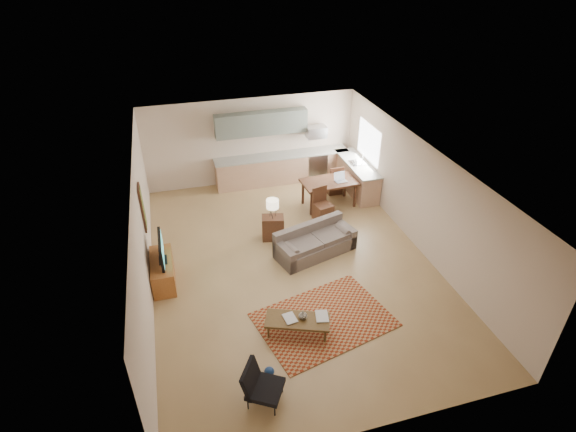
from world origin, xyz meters
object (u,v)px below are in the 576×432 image
object	(u,v)px
armchair	(265,386)
dining_table	(329,193)
coffee_table	(297,326)
tv_credenza	(163,271)
sofa	(316,241)
console_table	(273,228)

from	to	relation	value
armchair	dining_table	xyz separation A→B (m)	(3.27, 5.88, 0.02)
coffee_table	dining_table	bearing A→B (deg)	84.16
tv_credenza	dining_table	size ratio (longest dim) A/B	0.82
armchair	sofa	bearing A→B (deg)	1.00
tv_credenza	console_table	xyz separation A→B (m)	(2.81, 1.00, 0.03)
sofa	console_table	size ratio (longest dim) A/B	3.19
tv_credenza	coffee_table	bearing A→B (deg)	-43.48
armchair	tv_credenza	size ratio (longest dim) A/B	0.58
console_table	sofa	bearing A→B (deg)	-34.54
sofa	tv_credenza	bearing A→B (deg)	164.74
coffee_table	armchair	distance (m)	1.63
coffee_table	tv_credenza	xyz separation A→B (m)	(-2.47, 2.34, 0.10)
armchair	console_table	size ratio (longest dim) A/B	1.14
dining_table	tv_credenza	bearing A→B (deg)	-158.86
armchair	console_table	world-z (taller)	armchair
tv_credenza	console_table	bearing A→B (deg)	19.56
armchair	tv_credenza	distance (m)	3.96
console_table	tv_credenza	bearing A→B (deg)	-147.97
coffee_table	console_table	xyz separation A→B (m)	(0.34, 3.34, 0.13)
coffee_table	console_table	world-z (taller)	console_table
sofa	tv_credenza	distance (m)	3.67
tv_credenza	dining_table	distance (m)	5.28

